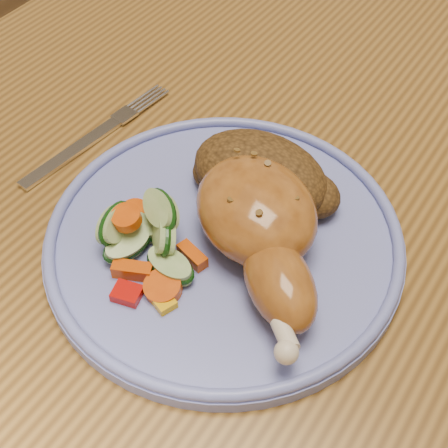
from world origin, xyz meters
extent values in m
cube|color=brown|center=(0.00, 0.00, 0.73)|extent=(0.90, 1.40, 0.04)
cube|color=brown|center=(-0.39, 0.64, 0.35)|extent=(0.06, 0.06, 0.71)
cube|color=#4C2D16|center=(0.00, 0.55, 0.43)|extent=(0.42, 0.42, 0.04)
cylinder|color=#4C2D16|center=(-0.18, 0.37, 0.21)|extent=(0.04, 0.04, 0.41)
cylinder|color=#4C2D16|center=(-0.18, 0.73, 0.21)|extent=(0.04, 0.04, 0.41)
cylinder|color=#6771BD|center=(-0.02, -0.08, 0.76)|extent=(0.30, 0.30, 0.01)
torus|color=#6771BD|center=(-0.02, -0.08, 0.77)|extent=(0.30, 0.30, 0.01)
ellipsoid|color=#9C5B20|center=(0.00, -0.07, 0.79)|extent=(0.15, 0.14, 0.06)
ellipsoid|color=#9C5B20|center=(0.05, -0.11, 0.79)|extent=(0.10, 0.09, 0.05)
sphere|color=beige|center=(0.08, -0.16, 0.79)|extent=(0.02, 0.02, 0.02)
ellipsoid|color=#4E3213|center=(-0.02, -0.02, 0.79)|extent=(0.12, 0.09, 0.05)
ellipsoid|color=#4E3213|center=(0.02, -0.01, 0.78)|extent=(0.06, 0.05, 0.03)
ellipsoid|color=#4E3213|center=(-0.06, -0.03, 0.77)|extent=(0.05, 0.05, 0.03)
cube|color=#A50A05|center=(-0.05, -0.18, 0.77)|extent=(0.03, 0.02, 0.01)
cube|color=#E5A507|center=(-0.02, -0.17, 0.77)|extent=(0.02, 0.02, 0.01)
cube|color=#D54C07|center=(-0.03, -0.12, 0.77)|extent=(0.03, 0.02, 0.01)
cube|color=#D54C07|center=(-0.06, -0.16, 0.77)|extent=(0.03, 0.02, 0.01)
cylinder|color=#D54C07|center=(-0.08, -0.13, 0.79)|extent=(0.02, 0.03, 0.01)
cylinder|color=#D54C07|center=(-0.03, -0.16, 0.77)|extent=(0.03, 0.03, 0.01)
cylinder|color=#D54C07|center=(-0.10, -0.11, 0.77)|extent=(0.03, 0.03, 0.02)
cylinder|color=#A5BD7B|center=(-0.05, -0.12, 0.78)|extent=(0.05, 0.05, 0.04)
cylinder|color=#A5BD7B|center=(-0.04, -0.14, 0.77)|extent=(0.05, 0.05, 0.02)
cylinder|color=#A5BD7B|center=(-0.06, -0.11, 0.79)|extent=(0.06, 0.05, 0.04)
cylinder|color=#A5BD7B|center=(-0.09, -0.14, 0.78)|extent=(0.04, 0.05, 0.04)
cylinder|color=#A5BD7B|center=(-0.08, -0.12, 0.77)|extent=(0.05, 0.05, 0.02)
cylinder|color=#A5BD7B|center=(-0.08, -0.14, 0.77)|extent=(0.05, 0.05, 0.02)
cube|color=silver|center=(-0.21, -0.07, 0.75)|extent=(0.03, 0.12, 0.00)
cube|color=silver|center=(-0.20, 0.00, 0.75)|extent=(0.03, 0.07, 0.00)
camera|label=1|loc=(0.17, -0.36, 1.16)|focal=50.00mm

